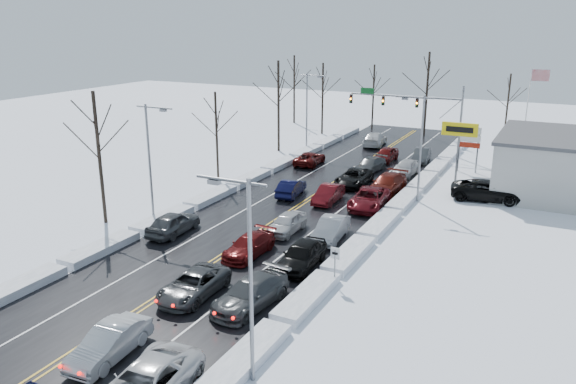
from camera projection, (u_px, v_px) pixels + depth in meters
The scene contains 43 objects.
ground at pixel (275, 222), 43.17m from camera, with size 160.00×160.00×0.00m, color white.
road_surface at pixel (287, 214), 44.88m from camera, with size 14.00×84.00×0.01m, color black.
snow_bank_left at pixel (208, 201), 48.15m from camera, with size 1.55×72.00×0.53m, color white.
snow_bank_right at pixel (378, 229), 41.61m from camera, with size 1.55×72.00×0.53m, color white.
traffic_signal_mast at pixel (416, 106), 64.00m from camera, with size 13.28×0.39×8.00m.
tires_plus_sign at pixel (459, 134), 50.85m from camera, with size 3.20×0.34×6.00m.
used_vehicles_sign at pixel (469, 140), 56.47m from camera, with size 2.20×0.22×4.65m.
speed_limit_sign at pixel (335, 259), 32.33m from camera, with size 0.55×0.09×2.35m.
flagpole at pixel (529, 107), 60.53m from camera, with size 1.87×1.20×10.00m.
streetlight_se at pixel (246, 266), 22.67m from camera, with size 3.20×0.25×9.00m.
streetlight_ne at pixel (419, 140), 46.59m from camera, with size 3.20×0.25×9.00m.
streetlight_sw at pixel (151, 154), 41.78m from camera, with size 3.20×0.25×9.00m.
streetlight_nw at pixel (308, 106), 65.69m from camera, with size 3.20×0.25×9.00m.
tree_left_b at pixel (97, 132), 40.96m from camera, with size 4.00×4.00×10.00m.
tree_left_c at pixel (216, 119), 52.79m from camera, with size 3.40×3.40×8.50m.
tree_left_d at pixel (278, 89), 64.64m from camera, with size 4.20×4.20×10.50m.
tree_left_e at pixel (323, 85), 74.92m from camera, with size 3.80×3.80×9.50m.
tree_far_a at pixel (294, 76), 83.04m from camera, with size 4.00×4.00×10.00m.
tree_far_b at pixel (374, 84), 78.94m from camera, with size 3.60×3.60×9.00m.
tree_far_c at pixel (428, 78), 73.38m from camera, with size 4.40×4.40×11.00m.
tree_far_d at pixel (509, 94), 70.86m from camera, with size 3.40×3.40×8.50m.
queued_car_1 at pixel (111, 357), 25.74m from camera, with size 1.59×4.56×1.50m, color #ACB0B5.
queued_car_2 at pixel (194, 296), 31.47m from camera, with size 2.34×5.07×1.41m, color #3A3D3F.
queued_car_3 at pixel (249, 255), 36.93m from camera, with size 1.91×4.71×1.37m, color #500A0B.
queued_car_4 at pixel (287, 232), 40.98m from camera, with size 1.71×4.24×1.44m, color silver.
queued_car_5 at pixel (328, 202), 47.77m from camera, with size 1.54×4.43×1.46m, color #540B10.
queued_car_6 at pixel (354, 185), 52.81m from camera, with size 2.50×5.41×1.50m, color black.
queued_car_7 at pixel (369, 171), 57.54m from camera, with size 1.97×4.85×1.41m, color #3E4142.
queued_car_8 at pixel (386, 161), 61.77m from camera, with size 1.80×4.48×1.53m, color #4F0A0A.
queued_car_11 at pixel (251, 306), 30.37m from camera, with size 2.16×5.32×1.55m, color #3C3F41.
queued_car_12 at pixel (301, 267), 35.15m from camera, with size 1.97×4.90×1.67m, color black.
queued_car_13 at pixel (331, 239), 39.69m from camera, with size 1.62×4.64×1.53m, color #929499.
queued_car_14 at pixel (369, 208), 46.37m from camera, with size 2.62×5.67×1.58m, color #530B11.
queued_car_15 at pixel (387, 193), 50.37m from camera, with size 2.31×5.69×1.65m, color #51120A.
queued_car_16 at pixel (406, 175), 56.20m from camera, with size 1.83×4.56×1.55m, color #BDBDBF.
queued_car_17 at pixel (421, 162), 61.54m from camera, with size 1.54×4.41×1.45m, color #3E4143.
oncoming_car_0 at pixel (291, 196), 49.60m from camera, with size 1.53×4.40×1.45m, color black.
oncoming_car_1 at pixel (310, 165), 60.32m from camera, with size 2.29×4.96×1.38m, color #490B09.
oncoming_car_2 at pixel (374, 146), 69.48m from camera, with size 2.31×5.69×1.65m, color silver.
oncoming_car_3 at pixel (174, 233), 40.76m from camera, with size 1.93×4.81×1.64m, color #404345.
parked_car_0 at pixel (487, 200), 48.32m from camera, with size 2.84×6.17×1.71m, color black.
parked_car_1 at pixel (528, 193), 50.37m from camera, with size 2.14×5.27×1.53m, color #404245.
parked_car_2 at pixel (511, 181), 54.27m from camera, with size 1.91×4.75×1.62m, color #4B0A0A.
Camera 1 is at (19.18, -35.83, 14.77)m, focal length 35.00 mm.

